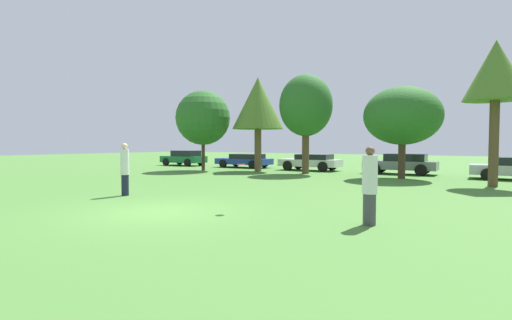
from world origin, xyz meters
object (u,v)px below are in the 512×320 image
Objects in this scene: frisbee at (241,164)px; tree_0 at (203,118)px; parked_car_white at (311,162)px; parked_car_grey at (401,163)px; tree_3 at (402,116)px; parked_car_blue at (245,160)px; tree_1 at (258,104)px; tree_4 at (496,72)px; person_catcher at (370,186)px; person_thrower at (125,169)px; tree_2 at (306,106)px; parked_car_green at (184,158)px.

tree_0 reaches higher than frisbee.
parked_car_grey reaches higher than parked_car_white.
tree_3 is 13.37m from parked_car_blue.
tree_3 reaches higher than parked_car_blue.
tree_4 is (13.86, -2.07, 0.39)m from tree_1.
person_catcher is 21.76m from parked_car_blue.
tree_0 is 13.66m from parked_car_grey.
person_thrower is 0.44× the size of parked_car_grey.
parked_car_grey is (-0.69, 3.10, -2.74)m from tree_3.
tree_0 is at bearing 80.90° from parked_car_blue.
frisbee is 16.87m from parked_car_white.
tree_3 reaches higher than frisbee.
tree_2 is 13.56m from parked_car_green.
tree_1 reaches higher than parked_car_green.
tree_3 is 1.11× the size of parked_car_blue.
tree_1 is 1.42× the size of parked_car_blue.
tree_3 is at bearing 5.71° from tree_0.
tree_0 is at bearing -168.67° from tree_2.
parked_car_grey is at bearing 29.54° from tree_2.
tree_3 is at bearing -80.20° from person_catcher.
tree_1 is 5.89m from parked_car_blue.
tree_0 reaches higher than parked_car_white.
frisbee is 0.04× the size of tree_2.
tree_0 is 0.88× the size of tree_4.
tree_4 is at bearing 132.93° from parked_car_grey.
frisbee reaches higher than parked_car_grey.
tree_0 reaches higher than person_thrower.
tree_4 is (17.55, -0.58, 1.30)m from tree_0.
parked_car_blue is (0.54, 4.36, -3.15)m from tree_0.
person_catcher is at bearing -48.22° from tree_1.
tree_2 is at bearing 11.33° from tree_0.
tree_1 is 5.59m from parked_car_white.
frisbee reaches higher than parked_car_blue.
person_thrower is at bearing 87.72° from parked_car_white.
parked_car_grey is at bearing -79.55° from person_catcher.
parked_car_white is (6.41, 4.27, -3.10)m from tree_0.
tree_3 is at bearing 100.58° from parked_car_grey.
parked_car_blue is at bearing 156.97° from tree_2.
person_thrower is at bearing -61.12° from tree_0.
person_thrower is at bearing 177.64° from frisbee.
parked_car_white is at bearing 108.51° from frisbee.
tree_1 is 1.49× the size of parked_car_white.
tree_0 is (-11.76, 11.71, 2.41)m from frisbee.
parked_car_blue is (-11.22, 16.07, -0.73)m from frisbee.
parked_car_white is at bearing -60.03° from person_catcher.
parked_car_grey is at bearing 18.31° from tree_1.
person_catcher is 0.29× the size of tree_1.
tree_1 is 10.15m from parked_car_grey.
tree_4 is 12.93m from parked_car_white.
tree_4 is at bearing 154.45° from parked_car_white.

